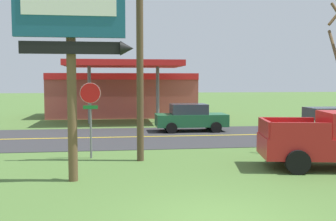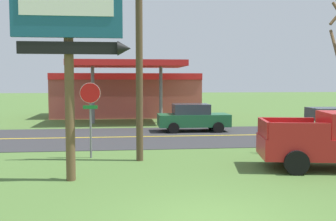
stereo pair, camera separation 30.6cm
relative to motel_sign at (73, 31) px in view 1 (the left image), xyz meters
name	(u,v)px [view 1 (the left image)]	position (x,y,z in m)	size (l,w,h in m)	color
road_asphalt	(156,137)	(3.35, 9.15, -4.46)	(140.00, 8.00, 0.02)	#333335
road_centre_line	(156,136)	(3.35, 9.15, -4.45)	(126.00, 0.20, 0.01)	gold
motel_sign	(73,31)	(0.00, 0.00, 0.00)	(3.44, 0.54, 6.39)	brown
stop_sign	(90,107)	(0.25, 3.61, -2.45)	(0.80, 0.08, 2.95)	slate
utility_pole	(140,41)	(2.13, 2.90, 0.02)	(2.10, 0.26, 8.34)	brown
gas_station	(123,93)	(1.81, 21.90, -2.53)	(12.00, 11.50, 4.40)	#A84C42
car_green_near_lane	(190,118)	(5.63, 11.15, -3.64)	(4.20, 2.00, 1.64)	#1E6038
car_tan_far_lane	(326,123)	(11.97, 7.15, -3.64)	(4.20, 2.00, 1.64)	tan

